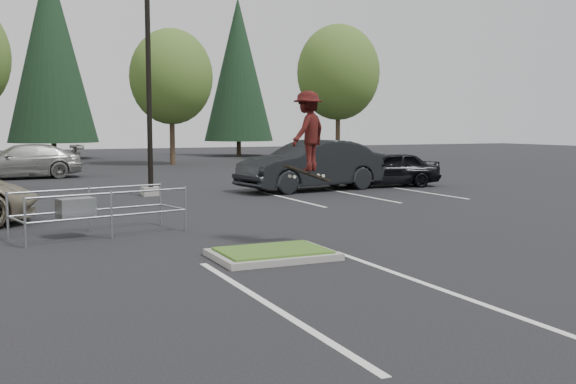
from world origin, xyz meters
name	(u,v)px	position (x,y,z in m)	size (l,w,h in m)	color
ground	(272,258)	(0.00, 0.00, 0.00)	(120.00, 120.00, 0.00)	black
grass_median	(272,254)	(0.00, 0.00, 0.08)	(2.20, 1.60, 0.16)	gray
stall_lines	(133,220)	(-1.35, 6.02, 0.00)	(22.62, 17.60, 0.01)	silver
light_pole	(148,64)	(0.50, 12.00, 4.56)	(0.70, 0.60, 10.12)	gray
decid_c	(171,80)	(5.99, 29.83, 5.25)	(5.12, 5.12, 8.38)	#38281C
decid_d	(338,75)	(17.99, 30.33, 5.91)	(5.76, 5.76, 9.43)	#38281C
conif_b	(51,50)	(0.00, 40.50, 7.85)	(6.38, 6.38, 14.50)	#38281C
conif_c	(238,70)	(14.00, 39.50, 6.85)	(5.50, 5.50, 12.50)	#38281C
cart_corral	(82,207)	(-2.91, 3.91, 0.66)	(3.89, 2.11, 1.05)	#919499
skateboarder	(307,132)	(1.20, 1.00, 2.34)	(1.21, 1.10, 1.87)	black
car_r_charc	(311,165)	(6.50, 11.41, 0.95)	(2.01, 5.76, 1.90)	black
car_r_black	(388,169)	(10.00, 11.50, 0.71)	(1.67, 4.16, 1.42)	black
car_far_silver	(21,161)	(-3.21, 22.00, 0.79)	(2.22, 5.45, 1.58)	gray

